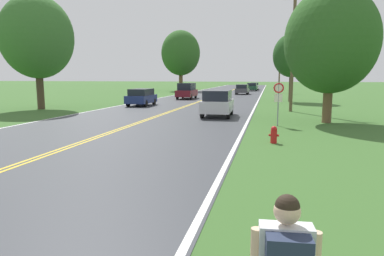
% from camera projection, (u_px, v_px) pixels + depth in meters
% --- Properties ---
extents(fire_hydrant, '(0.42, 0.26, 0.71)m').
position_uv_depth(fire_hydrant, '(274.00, 134.00, 14.15)').
color(fire_hydrant, red).
rests_on(fire_hydrant, ground).
extents(traffic_sign, '(0.60, 0.10, 2.42)m').
position_uv_depth(traffic_sign, '(279.00, 93.00, 18.90)').
color(traffic_sign, gray).
rests_on(traffic_sign, ground).
extents(utility_pole_midground, '(1.80, 0.24, 9.21)m').
position_uv_depth(utility_pole_midground, '(293.00, 50.00, 26.46)').
color(utility_pole_midground, brown).
rests_on(utility_pole_midground, ground).
extents(utility_pole_far, '(1.80, 0.24, 7.59)m').
position_uv_depth(utility_pole_far, '(280.00, 70.00, 57.69)').
color(utility_pole_far, brown).
rests_on(utility_pole_far, ground).
extents(tree_left_verge, '(4.09, 4.09, 7.38)m').
position_uv_depth(tree_left_verge, '(292.00, 56.00, 37.08)').
color(tree_left_verge, '#473828').
rests_on(tree_left_verge, ground).
extents(tree_behind_sign, '(7.44, 7.44, 11.55)m').
position_uv_depth(tree_behind_sign, '(181.00, 53.00, 65.84)').
color(tree_behind_sign, brown).
rests_on(tree_behind_sign, ground).
extents(tree_mid_treeline, '(5.95, 5.95, 9.42)m').
position_uv_depth(tree_mid_treeline, '(37.00, 37.00, 28.38)').
color(tree_mid_treeline, '#473828').
rests_on(tree_mid_treeline, ground).
extents(tree_right_cluster, '(5.32, 5.32, 7.87)m').
position_uv_depth(tree_right_cluster, '(331.00, 41.00, 19.84)').
color(tree_right_cluster, brown).
rests_on(tree_right_cluster, ground).
extents(car_silver_suv_approaching, '(2.02, 3.97, 1.81)m').
position_uv_depth(car_silver_suv_approaching, '(218.00, 103.00, 23.58)').
color(car_silver_suv_approaching, black).
rests_on(car_silver_suv_approaching, ground).
extents(car_dark_blue_hatchback_mid_near, '(1.94, 3.85, 1.60)m').
position_uv_depth(car_dark_blue_hatchback_mid_near, '(141.00, 97.00, 32.41)').
color(car_dark_blue_hatchback_mid_near, black).
rests_on(car_dark_blue_hatchback_mid_near, ground).
extents(car_maroon_suv_mid_far, '(1.99, 4.81, 1.96)m').
position_uv_depth(car_maroon_suv_mid_far, '(187.00, 91.00, 42.58)').
color(car_maroon_suv_mid_far, black).
rests_on(car_maroon_suv_mid_far, ground).
extents(car_dark_grey_hatchback_receding, '(1.99, 3.75, 1.55)m').
position_uv_depth(car_dark_grey_hatchback_receding, '(242.00, 89.00, 53.64)').
color(car_dark_grey_hatchback_receding, black).
rests_on(car_dark_grey_hatchback_receding, ground).
extents(car_dark_green_hatchback_distant, '(2.03, 3.96, 1.54)m').
position_uv_depth(car_dark_green_hatchback_distant, '(252.00, 87.00, 66.83)').
color(car_dark_green_hatchback_distant, black).
rests_on(car_dark_green_hatchback_distant, ground).
extents(car_white_sedan_horizon, '(1.76, 3.94, 1.52)m').
position_uv_depth(car_white_sedan_horizon, '(255.00, 86.00, 72.46)').
color(car_white_sedan_horizon, black).
rests_on(car_white_sedan_horizon, ground).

